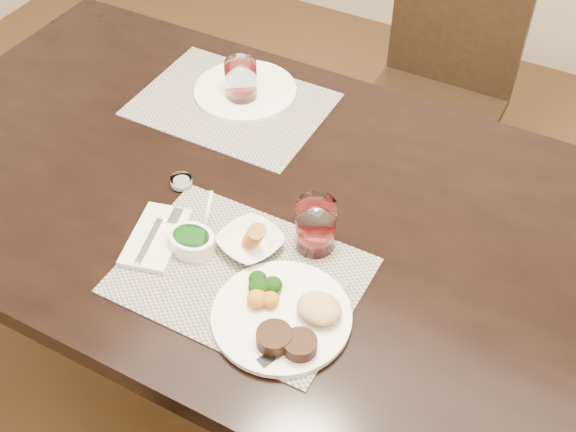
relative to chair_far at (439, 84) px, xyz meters
The scene contains 14 objects.
ground_plane 1.06m from the chair_far, 90.00° to the right, with size 4.50×4.50×0.00m, color #442E15.
dining_table 0.95m from the chair_far, 90.00° to the right, with size 2.00×1.00×0.75m.
chair_far is the anchor object (origin of this frame).
placemat_near 1.17m from the chair_far, 91.52° to the right, with size 0.46×0.34×0.00m, color gray.
placemat_far 0.80m from the chair_far, 116.07° to the right, with size 0.46×0.34×0.00m, color gray.
dinner_plate 1.24m from the chair_far, 85.16° to the right, with size 0.26×0.26×0.05m.
napkin_fork 1.20m from the chair_far, 101.36° to the right, with size 0.14×0.19×0.02m.
steak_knife 1.26m from the chair_far, 83.99° to the right, with size 0.08×0.25×0.01m.
cracker_bowl 1.11m from the chair_far, 92.61° to the right, with size 0.15×0.15×0.05m.
sauce_ramekin 1.17m from the chair_far, 97.59° to the right, with size 0.10×0.15×0.08m.
wine_glass_near 1.05m from the chair_far, 86.53° to the right, with size 0.08×0.08×0.11m.
far_plate 0.75m from the chair_far, 117.78° to the right, with size 0.26×0.26×0.01m, color white.
wine_glass_far 0.79m from the chair_far, 116.12° to the right, with size 0.08×0.08×0.11m.
salt_cellar 1.06m from the chair_far, 105.72° to the right, with size 0.05×0.05×0.02m.
Camera 1 is at (0.48, -0.96, 1.84)m, focal length 45.00 mm.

